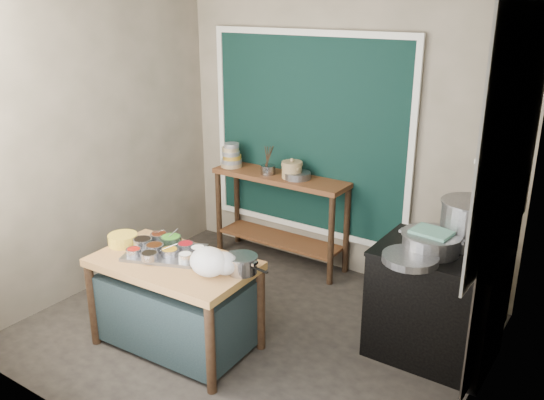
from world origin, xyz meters
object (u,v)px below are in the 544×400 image
Objects in this scene: back_counter at (280,219)px; steamer at (431,242)px; prep_table at (176,304)px; stock_pot at (469,223)px; yellow_basin at (123,240)px; saucepan at (242,264)px; ceramic_crock at (292,171)px; condiment_tray at (165,253)px; utensil_cup at (268,170)px; stove_block at (435,305)px.

steamer is at bearing -23.26° from back_counter.
prep_table is 0.86× the size of back_counter.
stock_pot reaches higher than prep_table.
prep_table is 5.31× the size of yellow_basin.
steamer is at bearing 24.24° from yellow_basin.
saucepan is 1.10× the size of ceramic_crock.
back_counter is 1.74m from condiment_tray.
back_counter is at bearing 122.44° from saucepan.
stock_pot reaches higher than yellow_basin.
saucepan is at bearing -61.54° from utensil_cup.
back_counter is 6.72× the size of ceramic_crock.
steamer reaches higher than saucepan.
ceramic_crock is (-1.76, 0.72, 0.60)m from stove_block.
condiment_tray is 2.68× the size of ceramic_crock.
ceramic_crock reaches higher than utensil_cup.
prep_table is 0.41m from condiment_tray.
prep_table is 0.68m from yellow_basin.
ceramic_crock is at bearing 88.97° from prep_table.
stove_block is 2.51m from yellow_basin.
yellow_basin is 1.10m from saucepan.
prep_table is 1.39× the size of stove_block.
utensil_cup is (-0.31, 1.73, 0.62)m from prep_table.
condiment_tray is 2.46× the size of yellow_basin.
stock_pot reaches higher than condiment_tray.
saucepan reaches higher than condiment_tray.
stock_pot is (1.87, -0.50, 0.03)m from ceramic_crock.
utensil_cup is 0.27m from ceramic_crock.
saucepan is at bearing 7.74° from yellow_basin.
utensil_cup is at bearing -174.40° from ceramic_crock.
stock_pot is 0.35m from steamer.
ceramic_crock is at bearing 118.24° from saucepan.
stock_pot is (1.83, 1.25, 0.68)m from prep_table.
yellow_basin is at bearing -101.24° from back_counter.
stove_block reaches higher than yellow_basin.
utensil_cup reaches higher than stove_block.
yellow_basin is 2.70m from stock_pot.
steamer reaches higher than condiment_tray.
back_counter is 0.57m from ceramic_crock.
condiment_tray is at bearing -88.23° from back_counter.
ceramic_crock is at bearing -5.02° from back_counter.
ceramic_crock is at bearing 74.25° from yellow_basin.
stock_pot is (0.12, 0.22, 0.63)m from stove_block.
back_counter is 2.16m from stock_pot.
stove_block is (1.71, 1.04, 0.05)m from prep_table.
stock_pot is at bearing 61.30° from stove_block.
stove_block is 3.78× the size of saucepan.
prep_table is 1.78m from back_counter.
utensil_cup is (-0.18, 1.68, 0.23)m from condiment_tray.
steamer is at bearing -20.95° from utensil_cup.
condiment_tray reaches higher than prep_table.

